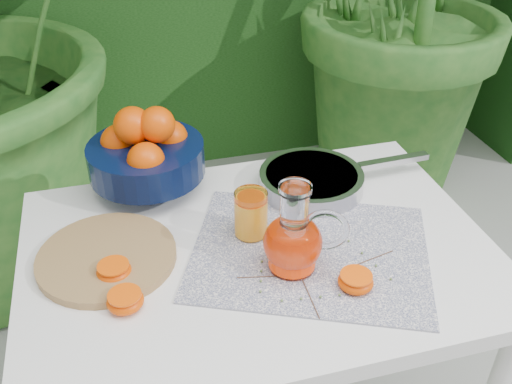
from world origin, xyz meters
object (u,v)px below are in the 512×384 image
object	(u,v)px
cutting_board	(107,257)
fruit_bowl	(146,152)
white_table	(258,275)
juice_pitcher	(294,240)
saute_pan	(313,180)

from	to	relation	value
cutting_board	fruit_bowl	xyz separation A→B (m)	(0.12, 0.26, 0.09)
white_table	juice_pitcher	xyz separation A→B (m)	(0.05, -0.08, 0.15)
white_table	juice_pitcher	distance (m)	0.18
fruit_bowl	juice_pitcher	distance (m)	0.45
fruit_bowl	saute_pan	size ratio (longest dim) A/B	0.66
white_table	saute_pan	xyz separation A→B (m)	(0.19, 0.18, 0.11)
saute_pan	cutting_board	bearing A→B (deg)	-164.23
juice_pitcher	saute_pan	world-z (taller)	juice_pitcher
fruit_bowl	juice_pitcher	xyz separation A→B (m)	(0.25, -0.38, -0.03)
white_table	saute_pan	size ratio (longest dim) A/B	2.20
juice_pitcher	saute_pan	distance (m)	0.30
saute_pan	juice_pitcher	bearing A→B (deg)	-117.50
fruit_bowl	white_table	bearing A→B (deg)	-56.27
fruit_bowl	saute_pan	bearing A→B (deg)	-16.44
white_table	cutting_board	world-z (taller)	cutting_board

